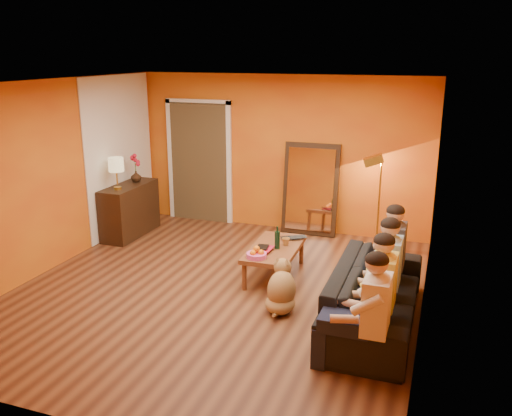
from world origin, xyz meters
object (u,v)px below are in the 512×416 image
(coffee_table, at_px, (275,261))
(person_far_right, at_px, (394,254))
(person_far_left, at_px, (376,314))
(person_mid_left, at_px, (383,291))
(laptop, at_px, (295,239))
(table_lamp, at_px, (117,174))
(wine_bottle, at_px, (277,238))
(tumbler, at_px, (286,242))
(floor_lamp, at_px, (379,203))
(sideboard, at_px, (130,210))
(person_mid_right, at_px, (389,271))
(vase, at_px, (136,176))
(sofa, at_px, (374,295))
(dog, at_px, (282,286))
(mirror_frame, at_px, (311,189))

(coffee_table, distance_m, person_far_right, 1.65)
(person_far_left, xyz_separation_m, person_mid_left, (0.00, 0.55, 0.00))
(laptop, bearing_deg, table_lamp, 144.47)
(table_lamp, distance_m, wine_bottle, 2.95)
(table_lamp, xyz_separation_m, coffee_table, (2.79, -0.55, -0.90))
(tumbler, bearing_deg, floor_lamp, 54.45)
(sideboard, height_order, floor_lamp, floor_lamp)
(person_mid_right, distance_m, person_far_right, 0.55)
(vase, bearing_deg, person_far_right, -17.08)
(person_mid_left, height_order, vase, person_mid_left)
(table_lamp, distance_m, sofa, 4.54)
(person_mid_right, bearing_deg, person_mid_left, -90.00)
(laptop, bearing_deg, coffee_table, -148.82)
(dog, bearing_deg, floor_lamp, 80.06)
(person_mid_right, distance_m, laptop, 1.81)
(person_mid_right, height_order, person_far_right, same)
(dog, height_order, tumbler, dog)
(wine_bottle, relative_size, laptop, 0.86)
(person_mid_left, relative_size, wine_bottle, 3.94)
(mirror_frame, xyz_separation_m, sideboard, (-2.79, -1.08, -0.34))
(mirror_frame, bearing_deg, wine_bottle, -88.61)
(wine_bottle, xyz_separation_m, vase, (-2.84, 1.15, 0.37))
(tumbler, bearing_deg, person_far_left, -53.95)
(wine_bottle, height_order, laptop, wine_bottle)
(coffee_table, xyz_separation_m, tumbler, (0.12, 0.12, 0.26))
(mirror_frame, distance_m, table_lamp, 3.13)
(person_mid_left, bearing_deg, floor_lamp, 98.14)
(coffee_table, height_order, person_far_left, person_far_left)
(person_far_left, distance_m, person_mid_right, 1.10)
(tumbler, bearing_deg, person_mid_right, -31.86)
(vase, bearing_deg, person_mid_left, -29.20)
(coffee_table, bearing_deg, sofa, -33.75)
(person_mid_left, bearing_deg, person_far_left, -90.00)
(person_far_right, bearing_deg, vase, 162.92)
(sofa, relative_size, floor_lamp, 1.58)
(sideboard, height_order, person_far_right, person_far_right)
(sofa, relative_size, dog, 3.59)
(sofa, distance_m, person_mid_right, 0.32)
(coffee_table, height_order, wine_bottle, wine_bottle)
(floor_lamp, distance_m, vase, 3.99)
(dog, height_order, vase, vase)
(person_mid_right, distance_m, wine_bottle, 1.70)
(wine_bottle, bearing_deg, person_mid_left, -40.07)
(coffee_table, relative_size, person_mid_left, 1.00)
(table_lamp, relative_size, person_mid_right, 0.42)
(person_mid_right, bearing_deg, person_far_left, -90.00)
(dog, relative_size, person_far_right, 0.52)
(person_mid_right, bearing_deg, laptop, 140.92)
(sofa, distance_m, person_mid_left, 0.54)
(sideboard, relative_size, wine_bottle, 3.81)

